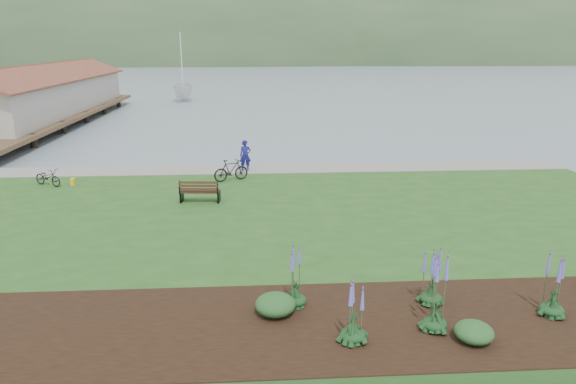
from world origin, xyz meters
name	(u,v)px	position (x,y,z in m)	size (l,w,h in m)	color
ground	(271,215)	(0.00, 0.00, 0.00)	(600.00, 600.00, 0.00)	slate
lawn	(272,227)	(0.00, -2.00, 0.20)	(34.00, 20.00, 0.40)	#22501C
shoreline_path	(267,169)	(0.00, 6.90, 0.42)	(34.00, 2.20, 0.03)	gray
garden_bed	(399,321)	(3.00, -9.80, 0.42)	(24.00, 4.40, 0.04)	black
far_hillside	(311,62)	(20.00, 170.00, 0.00)	(580.00, 80.00, 38.00)	#304D2B
pier_pavilion	(43,95)	(-20.00, 27.52, 2.64)	(8.00, 36.00, 5.40)	#4C3826
park_bench	(200,191)	(-3.14, 0.80, 0.94)	(1.79, 0.86, 1.08)	black
person	(245,153)	(-1.20, 6.56, 1.41)	(0.74, 0.51, 2.03)	navy
bicycle_a	(48,177)	(-10.99, 4.10, 0.84)	(1.67, 0.58, 0.88)	black
bicycle_b	(231,170)	(-1.91, 4.46, 0.96)	(1.87, 0.54, 1.12)	black
sailboat	(184,101)	(-9.75, 45.69, 0.00)	(10.25, 10.43, 27.01)	silver
pannier	(73,182)	(-9.82, 4.18, 0.57)	(0.20, 0.31, 0.34)	gold
echium_0	(437,298)	(3.76, -10.28, 1.30)	(0.62, 0.62, 2.25)	#143719
echium_1	(433,278)	(4.11, -8.96, 1.20)	(0.62, 0.62, 1.80)	#143719
echium_2	(554,292)	(7.06, -9.78, 1.09)	(0.62, 0.62, 1.77)	#143719
echium_4	(295,278)	(0.39, -8.84, 1.24)	(0.62, 0.62, 2.12)	#143719
echium_5	(354,317)	(1.64, -10.64, 1.08)	(0.62, 0.62, 1.76)	#143719
shrub_0	(275,304)	(-0.16, -9.26, 0.71)	(1.07, 1.07, 0.54)	#1E4C21
shrub_1	(474,332)	(4.53, -10.83, 0.67)	(0.93, 0.93, 0.47)	#1E4C21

